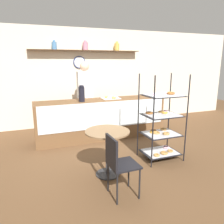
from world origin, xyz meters
TOP-DOWN VIEW (x-y plane):
  - ground_plane at (0.00, 0.00)m, footprint 14.00×14.00m
  - back_wall at (-0.00, 2.49)m, footprint 10.00×0.30m
  - display_counter at (0.00, 1.12)m, footprint 3.04×0.65m
  - pastry_rack at (0.68, -0.39)m, footprint 0.71×0.55m
  - person_worker at (-0.26, 1.60)m, footprint 0.36×0.23m
  - cafe_table at (-0.47, -0.63)m, footprint 0.70×0.70m
  - cafe_chair at (-0.54, -1.23)m, footprint 0.39×0.39m
  - coffee_carafe at (-0.48, 1.02)m, footprint 0.13×0.13m
  - donut_tray_counter at (0.28, 1.17)m, footprint 0.42×0.32m

SIDE VIEW (x-z plane):
  - ground_plane at x=0.00m, z-range 0.00..0.00m
  - display_counter at x=0.00m, z-range 0.00..0.93m
  - cafe_chair at x=-0.54m, z-range 0.10..0.96m
  - cafe_table at x=-0.47m, z-range 0.19..0.94m
  - pastry_rack at x=0.68m, z-range -0.12..1.47m
  - donut_tray_counter at x=0.28m, z-range 0.92..0.97m
  - person_worker at x=-0.26m, z-range 0.10..1.90m
  - coffee_carafe at x=-0.48m, z-range 0.92..1.29m
  - back_wall at x=0.00m, z-range 0.01..2.71m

